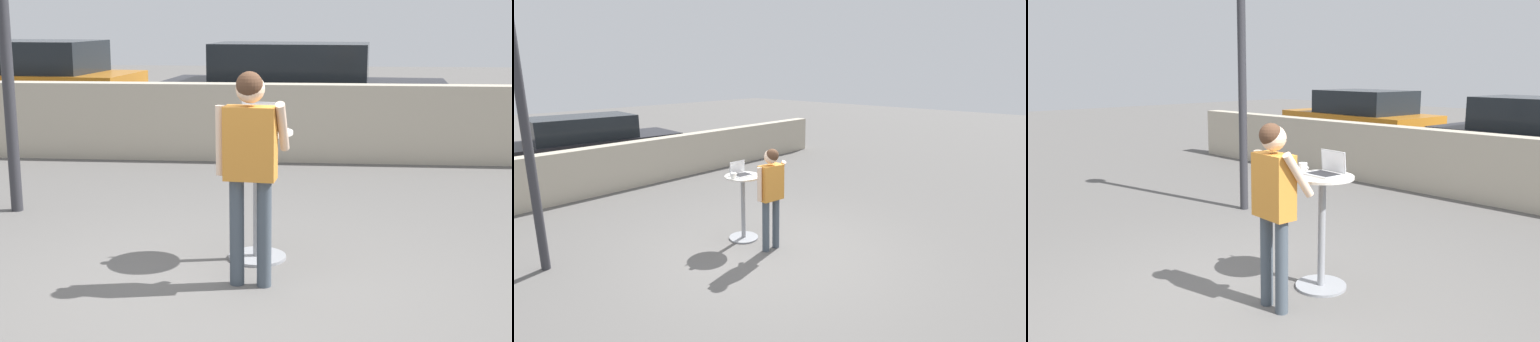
# 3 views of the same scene
# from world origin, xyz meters

# --- Properties ---
(ground_plane) EXTENTS (50.00, 50.00, 0.00)m
(ground_plane) POSITION_xyz_m (0.00, 0.00, 0.00)
(ground_plane) COLOR #5B5956
(pavement_kerb) EXTENTS (14.17, 0.35, 1.08)m
(pavement_kerb) POSITION_xyz_m (0.00, 4.98, 0.54)
(pavement_kerb) COLOR #B2A893
(pavement_kerb) RESTS_ON ground_plane
(cafe_table) EXTENTS (0.58, 0.58, 1.08)m
(cafe_table) POSITION_xyz_m (0.17, 0.75, 0.61)
(cafe_table) COLOR gray
(cafe_table) RESTS_ON ground_plane
(laptop) EXTENTS (0.32, 0.29, 0.22)m
(laptop) POSITION_xyz_m (0.17, 0.80, 1.13)
(laptop) COLOR #B7BABF
(laptop) RESTS_ON cafe_table
(coffee_mug) EXTENTS (0.12, 0.08, 0.09)m
(coffee_mug) POSITION_xyz_m (-0.05, 0.72, 1.13)
(coffee_mug) COLOR white
(coffee_mug) RESTS_ON cafe_table
(standing_person) EXTENTS (0.54, 0.33, 1.61)m
(standing_person) POSITION_xyz_m (0.17, 0.13, 1.01)
(standing_person) COLOR #424C56
(standing_person) RESTS_ON ground_plane
(parked_car_near_street) EXTENTS (4.70, 2.07, 1.57)m
(parked_car_near_street) POSITION_xyz_m (0.37, 6.90, 0.79)
(parked_car_near_street) COLOR black
(parked_car_near_street) RESTS_ON ground_plane
(parked_car_further_down) EXTENTS (4.16, 2.31, 1.57)m
(parked_car_further_down) POSITION_xyz_m (-4.59, 7.76, 0.81)
(parked_car_further_down) COLOR #B76B19
(parked_car_further_down) RESTS_ON ground_plane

